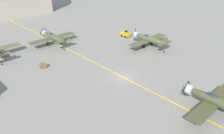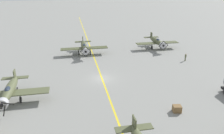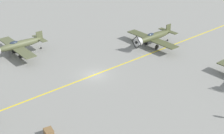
% 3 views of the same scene
% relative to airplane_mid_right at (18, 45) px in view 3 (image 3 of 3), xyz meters
% --- Properties ---
extents(ground_plane, '(400.00, 400.00, 0.00)m').
position_rel_airplane_mid_right_xyz_m(ground_plane, '(-15.41, -6.09, -2.01)').
color(ground_plane, gray).
extents(taxiway_stripe, '(0.30, 160.00, 0.01)m').
position_rel_airplane_mid_right_xyz_m(taxiway_stripe, '(-15.41, -6.09, -2.01)').
color(taxiway_stripe, yellow).
rests_on(taxiway_stripe, ground).
extents(airplane_mid_right, '(12.00, 9.98, 3.76)m').
position_rel_airplane_mid_right_xyz_m(airplane_mid_right, '(0.00, 0.00, 0.00)').
color(airplane_mid_right, '#525738').
rests_on(airplane_mid_right, ground).
extents(airplane_near_center, '(12.00, 9.98, 3.65)m').
position_rel_airplane_mid_right_xyz_m(airplane_near_center, '(-13.27, -22.20, -0.00)').
color(airplane_near_center, '#454B2C').
rests_on(airplane_near_center, ground).
extents(supply_crate_by_tanker, '(1.36, 1.20, 1.00)m').
position_rel_airplane_mid_right_xyz_m(supply_crate_by_tanker, '(-24.37, 7.62, -1.51)').
color(supply_crate_by_tanker, brown).
rests_on(supply_crate_by_tanker, ground).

